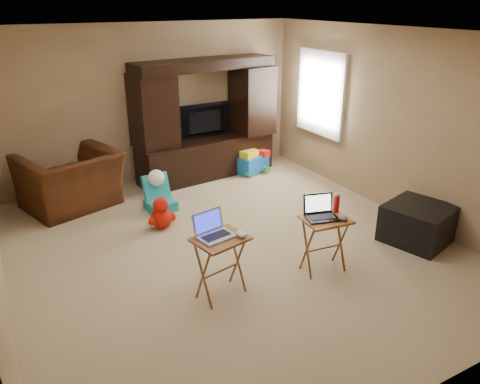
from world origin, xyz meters
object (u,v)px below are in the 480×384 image
child_rocker (160,194)px  mouse_right (343,218)px  tray_table_right (324,245)px  television (205,122)px  ottoman (418,223)px  tray_table_left (221,267)px  laptop_right (323,208)px  mouse_left (241,234)px  push_toy (253,161)px  laptop_left (216,226)px  recliner (71,181)px  water_bottle (337,204)px  entertainment_center (206,120)px  plush_toy (161,213)px

child_rocker → mouse_right: size_ratio=3.95×
tray_table_right → mouse_right: bearing=-36.4°
television → ottoman: size_ratio=1.35×
tray_table_left → laptop_right: (1.17, -0.10, 0.43)m
tray_table_right → mouse_left: size_ratio=4.77×
push_toy → ottoman: (0.54, -3.14, 0.02)m
child_rocker → push_toy: (1.96, 0.73, -0.04)m
laptop_left → tray_table_right: bearing=-17.7°
tray_table_right → ottoman: bearing=5.8°
child_rocker → tray_table_right: bearing=-72.4°
recliner → mouse_left: size_ratio=9.40×
laptop_right → mouse_left: (-0.98, 0.03, -0.07)m
laptop_left → push_toy: bearing=43.2°
television → laptop_right: bearing=83.7°
mouse_left → mouse_right: bearing=-8.5°
ottoman → water_bottle: size_ratio=3.72×
laptop_right → water_bottle: size_ratio=1.70×
television → recliner: size_ratio=0.78×
entertainment_center → child_rocker: size_ratio=4.64×
tray_table_right → tray_table_left: bearing=-179.4°
mouse_right → water_bottle: 0.22m
mouse_right → water_bottle: water_bottle is taller
recliner → tray_table_left: 3.14m
laptop_left → recliner: bearing=95.4°
ottoman → water_bottle: bearing=175.8°
push_toy → mouse_right: mouse_right is taller
television → child_rocker: 1.71m
laptop_right → television: bearing=102.0°
entertainment_center → mouse_right: bearing=-97.1°
tray_table_right → laptop_right: (-0.04, 0.02, 0.44)m
push_toy → ottoman: size_ratio=0.79×
mouse_right → television: bearing=89.4°
child_rocker → water_bottle: bearing=-67.7°
ottoman → water_bottle: water_bottle is taller
tray_table_right → child_rocker: bearing=119.6°
child_rocker → mouse_right: 2.80m
entertainment_center → child_rocker: 1.71m
child_rocker → water_bottle: water_bottle is taller
mouse_right → laptop_left: bearing=168.8°
child_rocker → tray_table_left: tray_table_left is taller
push_toy → mouse_right: 3.37m
television → tray_table_left: television is taller
plush_toy → push_toy: plush_toy is taller
tray_table_right → recliner: bearing=130.2°
mouse_right → laptop_right: bearing=140.5°
television → ottoman: 3.73m
ottoman → mouse_left: 2.53m
tray_table_left → laptop_left: size_ratio=1.91×
laptop_right → entertainment_center: bearing=102.0°
child_rocker → mouse_left: (0.01, -2.34, 0.43)m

